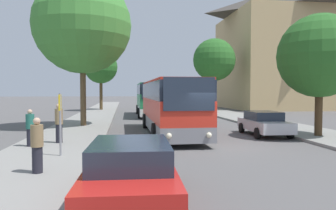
{
  "coord_description": "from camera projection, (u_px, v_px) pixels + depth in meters",
  "views": [
    {
      "loc": [
        -4.02,
        -14.35,
        2.57
      ],
      "look_at": [
        -0.27,
        13.41,
        1.38
      ],
      "focal_mm": 35.0,
      "sensor_mm": 36.0,
      "label": 1
    }
  ],
  "objects": [
    {
      "name": "ground_plane",
      "position": [
        213.0,
        148.0,
        14.85
      ],
      "size": [
        300.0,
        300.0,
        0.0
      ],
      "primitive_type": "plane",
      "color": "#565454",
      "rests_on": "ground"
    },
    {
      "name": "sidewalk_left",
      "position": [
        54.0,
        150.0,
        13.91
      ],
      "size": [
        4.0,
        120.0,
        0.15
      ],
      "primitive_type": "cube",
      "color": "gray",
      "rests_on": "ground_plane"
    },
    {
      "name": "building_right_background",
      "position": [
        292.0,
        47.0,
        49.09
      ],
      "size": [
        19.22,
        15.65,
        18.46
      ],
      "color": "tan",
      "rests_on": "ground_plane"
    },
    {
      "name": "bus_front",
      "position": [
        170.0,
        106.0,
        19.46
      ],
      "size": [
        2.86,
        11.12,
        3.19
      ],
      "rotation": [
        0.0,
        0.0,
        0.01
      ],
      "color": "gray",
      "rests_on": "ground_plane"
    },
    {
      "name": "bus_middle",
      "position": [
        150.0,
        99.0,
        33.98
      ],
      "size": [
        2.86,
        10.63,
        3.35
      ],
      "rotation": [
        0.0,
        0.0,
        -0.01
      ],
      "color": "silver",
      "rests_on": "ground_plane"
    },
    {
      "name": "parked_car_left_curb",
      "position": [
        131.0,
        171.0,
        7.36
      ],
      "size": [
        2.25,
        4.76,
        1.45
      ],
      "rotation": [
        0.0,
        0.0,
        -0.04
      ],
      "color": "red",
      "rests_on": "ground_plane"
    },
    {
      "name": "parked_car_right_near",
      "position": [
        264.0,
        123.0,
        18.9
      ],
      "size": [
        2.15,
        4.38,
        1.39
      ],
      "rotation": [
        0.0,
        0.0,
        3.1
      ],
      "color": "#B7B7BC",
      "rests_on": "ground_plane"
    },
    {
      "name": "bus_stop_sign",
      "position": [
        60.0,
        117.0,
        12.21
      ],
      "size": [
        0.08,
        0.45,
        2.34
      ],
      "color": "gray",
      "rests_on": "sidewalk_left"
    },
    {
      "name": "pedestrian_waiting_near",
      "position": [
        30.0,
        128.0,
        14.31
      ],
      "size": [
        0.36,
        0.36,
        1.62
      ],
      "rotation": [
        0.0,
        0.0,
        5.52
      ],
      "color": "#23232D",
      "rests_on": "sidewalk_left"
    },
    {
      "name": "pedestrian_waiting_far",
      "position": [
        37.0,
        145.0,
        9.63
      ],
      "size": [
        0.36,
        0.36,
        1.64
      ],
      "rotation": [
        0.0,
        0.0,
        0.92
      ],
      "color": "#23232D",
      "rests_on": "sidewalk_left"
    },
    {
      "name": "pedestrian_walking_back",
      "position": [
        59.0,
        123.0,
        15.28
      ],
      "size": [
        0.36,
        0.36,
        1.83
      ],
      "rotation": [
        0.0,
        0.0,
        0.23
      ],
      "color": "#23232D",
      "rests_on": "sidewalk_left"
    },
    {
      "name": "tree_left_near",
      "position": [
        101.0,
        67.0,
        42.67
      ],
      "size": [
        4.32,
        4.32,
        7.74
      ],
      "color": "#513D23",
      "rests_on": "sidewalk_left"
    },
    {
      "name": "tree_left_far",
      "position": [
        82.0,
        25.0,
        22.75
      ],
      "size": [
        6.78,
        6.78,
        10.42
      ],
      "color": "brown",
      "rests_on": "sidewalk_left"
    },
    {
      "name": "tree_right_near",
      "position": [
        320.0,
        56.0,
        17.62
      ],
      "size": [
        4.5,
        4.5,
        6.57
      ],
      "color": "#47331E",
      "rests_on": "sidewalk_right"
    },
    {
      "name": "tree_right_mid",
      "position": [
        214.0,
        60.0,
        41.67
      ],
      "size": [
        5.4,
        5.4,
        9.12
      ],
      "color": "brown",
      "rests_on": "sidewalk_right"
    }
  ]
}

